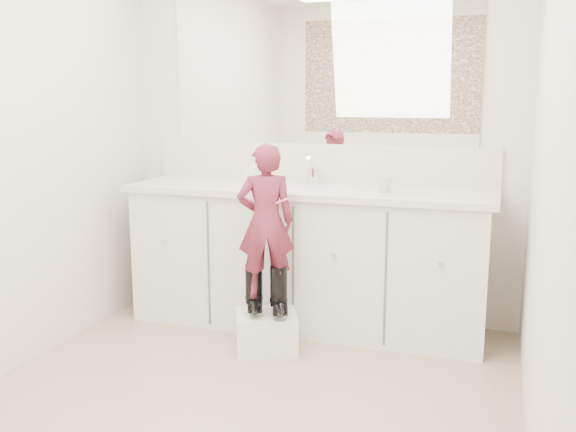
% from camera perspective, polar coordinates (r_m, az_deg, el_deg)
% --- Properties ---
extents(floor, '(3.00, 3.00, 0.00)m').
position_cam_1_polar(floor, '(3.13, -5.18, -16.94)').
color(floor, '#897359').
rests_on(floor, ground).
extents(wall_back, '(2.60, 0.00, 2.60)m').
position_cam_1_polar(wall_back, '(4.20, 2.82, 7.25)').
color(wall_back, beige).
rests_on(wall_back, floor).
extents(wall_right, '(0.00, 3.00, 3.00)m').
position_cam_1_polar(wall_right, '(2.55, 22.20, 4.27)').
color(wall_right, beige).
rests_on(wall_right, floor).
extents(vanity_cabinet, '(2.20, 0.55, 0.85)m').
position_cam_1_polar(vanity_cabinet, '(4.06, 1.67, -3.96)').
color(vanity_cabinet, silver).
rests_on(vanity_cabinet, floor).
extents(countertop, '(2.28, 0.58, 0.04)m').
position_cam_1_polar(countertop, '(3.96, 1.64, 2.24)').
color(countertop, beige).
rests_on(countertop, vanity_cabinet).
extents(backsplash, '(2.28, 0.03, 0.25)m').
position_cam_1_polar(backsplash, '(4.20, 2.74, 4.71)').
color(backsplash, beige).
rests_on(backsplash, countertop).
extents(mirror, '(2.00, 0.02, 1.00)m').
position_cam_1_polar(mirror, '(4.19, 2.83, 13.26)').
color(mirror, white).
rests_on(mirror, wall_back).
extents(faucet, '(0.08, 0.08, 0.10)m').
position_cam_1_polar(faucet, '(4.10, 2.31, 3.52)').
color(faucet, silver).
rests_on(faucet, countertop).
extents(cup, '(0.11, 0.11, 0.09)m').
position_cam_1_polar(cup, '(3.82, 8.56, 2.80)').
color(cup, beige).
rests_on(cup, countertop).
extents(soap_bottle, '(0.08, 0.08, 0.17)m').
position_cam_1_polar(soap_bottle, '(4.15, -3.18, 4.09)').
color(soap_bottle, beige).
rests_on(soap_bottle, countertop).
extents(step_stool, '(0.43, 0.40, 0.22)m').
position_cam_1_polar(step_stool, '(3.76, -1.92, -10.24)').
color(step_stool, white).
rests_on(step_stool, floor).
extents(boot_left, '(0.17, 0.22, 0.29)m').
position_cam_1_polar(boot_left, '(3.70, -3.04, -6.45)').
color(boot_left, black).
rests_on(boot_left, step_stool).
extents(boot_right, '(0.17, 0.22, 0.29)m').
position_cam_1_polar(boot_right, '(3.65, -0.84, -6.67)').
color(boot_right, black).
rests_on(boot_right, step_stool).
extents(toddler, '(0.38, 0.32, 0.88)m').
position_cam_1_polar(toddler, '(3.58, -1.99, -0.51)').
color(toddler, '#AC3554').
rests_on(toddler, step_stool).
extents(toothbrush, '(0.13, 0.07, 0.06)m').
position_cam_1_polar(toothbrush, '(3.53, -0.94, 1.21)').
color(toothbrush, pink).
rests_on(toothbrush, toddler).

